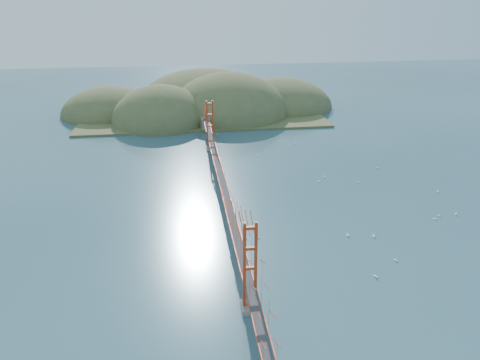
{
  "coord_description": "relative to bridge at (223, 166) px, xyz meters",
  "views": [
    {
      "loc": [
        -7.28,
        -74.96,
        35.52
      ],
      "look_at": [
        2.94,
        0.0,
        4.27
      ],
      "focal_mm": 35.0,
      "sensor_mm": 36.0,
      "label": 1
    }
  ],
  "objects": [
    {
      "name": "ground",
      "position": [
        0.0,
        -0.18,
        -7.01
      ],
      "size": [
        320.0,
        320.0,
        0.0
      ],
      "primitive_type": "plane",
      "color": "#2F515E",
      "rests_on": "ground"
    },
    {
      "name": "sailboat_extra_1",
      "position": [
        35.25,
        -10.12,
        -6.86
      ],
      "size": [
        0.55,
        0.57,
        0.64
      ],
      "color": "white",
      "rests_on": "ground"
    },
    {
      "name": "sailboat_13",
      "position": [
        38.41,
        -10.0,
        -6.85
      ],
      "size": [
        0.68,
        0.68,
        0.71
      ],
      "color": "white",
      "rests_on": "ground"
    },
    {
      "name": "sailboat_10",
      "position": [
        17.56,
        -25.7,
        -6.85
      ],
      "size": [
        0.68,
        0.68,
        0.73
      ],
      "color": "white",
      "rests_on": "ground"
    },
    {
      "name": "far_headlands",
      "position": [
        2.21,
        68.33,
        -7.01
      ],
      "size": [
        84.0,
        58.0,
        25.0
      ],
      "color": "brown",
      "rests_on": "ground"
    },
    {
      "name": "sailboat_6",
      "position": [
        21.98,
        -22.28,
        -6.86
      ],
      "size": [
        0.66,
        0.66,
        0.7
      ],
      "color": "white",
      "rests_on": "ground"
    },
    {
      "name": "sailboat_14",
      "position": [
        17.8,
        -14.46,
        -6.85
      ],
      "size": [
        0.62,
        0.66,
        0.75
      ],
      "color": "white",
      "rests_on": "ground"
    },
    {
      "name": "sailboat_2",
      "position": [
        33.98,
        -11.22,
        -6.85
      ],
      "size": [
        0.69,
        0.69,
        0.74
      ],
      "color": "white",
      "rests_on": "ground"
    },
    {
      "name": "sailboat_1",
      "position": [
        21.5,
        9.28,
        -6.86
      ],
      "size": [
        0.63,
        0.63,
        0.68
      ],
      "color": "white",
      "rests_on": "ground"
    },
    {
      "name": "sailboat_3",
      "position": [
        19.58,
        7.15,
        -6.87
      ],
      "size": [
        0.58,
        0.58,
        0.61
      ],
      "color": "white",
      "rests_on": "ground"
    },
    {
      "name": "sailboat_7",
      "position": [
        20.7,
        31.42,
        -6.85
      ],
      "size": [
        0.66,
        0.66,
        0.71
      ],
      "color": "white",
      "rests_on": "ground"
    },
    {
      "name": "sailboat_9",
      "position": [
        40.28,
        -0.74,
        -6.86
      ],
      "size": [
        0.62,
        0.62,
        0.68
      ],
      "color": "white",
      "rests_on": "ground"
    },
    {
      "name": "bridge",
      "position": [
        0.0,
        0.0,
        0.0
      ],
      "size": [
        2.2,
        94.4,
        12.0
      ],
      "color": "gray",
      "rests_on": "ground"
    },
    {
      "name": "sailboat_17",
      "position": [
        34.1,
        12.74,
        -6.86
      ],
      "size": [
        0.56,
        0.56,
        0.63
      ],
      "color": "white",
      "rests_on": "ground"
    },
    {
      "name": "sailboat_0",
      "position": [
        21.67,
        -15.27,
        -6.85
      ],
      "size": [
        0.57,
        0.65,
        0.73
      ],
      "color": "white",
      "rests_on": "ground"
    },
    {
      "name": "sailboat_15",
      "position": [
        25.12,
        36.0,
        -6.87
      ],
      "size": [
        0.56,
        0.56,
        0.6
      ],
      "color": "white",
      "rests_on": "ground"
    },
    {
      "name": "sailboat_4",
      "position": [
        27.14,
        5.64,
        -6.87
      ],
      "size": [
        0.54,
        0.54,
        0.59
      ],
      "color": "white",
      "rests_on": "ground"
    },
    {
      "name": "sailboat_8",
      "position": [
        27.42,
        30.93,
        -6.86
      ],
      "size": [
        0.59,
        0.51,
        0.68
      ],
      "color": "white",
      "rests_on": "ground"
    },
    {
      "name": "sailboat_12",
      "position": [
        9.89,
        23.59,
        -6.87
      ],
      "size": [
        0.53,
        0.5,
        0.59
      ],
      "color": "white",
      "rests_on": "ground"
    }
  ]
}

